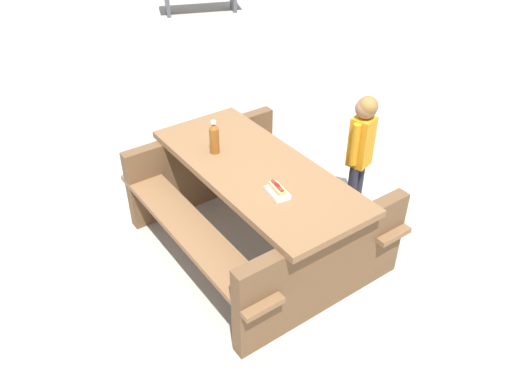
# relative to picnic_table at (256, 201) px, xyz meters

# --- Properties ---
(ground_plane) EXTENTS (30.00, 30.00, 0.00)m
(ground_plane) POSITION_rel_picnic_table_xyz_m (0.00, 0.00, -0.44)
(ground_plane) COLOR #B7B2A8
(ground_plane) RESTS_ON ground
(picnic_table) EXTENTS (2.04, 1.73, 0.75)m
(picnic_table) POSITION_rel_picnic_table_xyz_m (0.00, 0.00, 0.00)
(picnic_table) COLOR brown
(picnic_table) RESTS_ON ground
(soda_bottle) EXTENTS (0.07, 0.07, 0.26)m
(soda_bottle) POSITION_rel_picnic_table_xyz_m (-0.36, -0.07, 0.43)
(soda_bottle) COLOR brown
(soda_bottle) RESTS_ON picnic_table
(hotdog_tray) EXTENTS (0.21, 0.17, 0.08)m
(hotdog_tray) POSITION_rel_picnic_table_xyz_m (0.34, -0.15, 0.34)
(hotdog_tray) COLOR white
(hotdog_tray) RESTS_ON picnic_table
(child_in_coat) EXTENTS (0.17, 0.27, 1.10)m
(child_in_coat) POSITION_rel_picnic_table_xyz_m (0.31, 0.89, 0.26)
(child_in_coat) COLOR #262633
(child_in_coat) RESTS_ON ground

